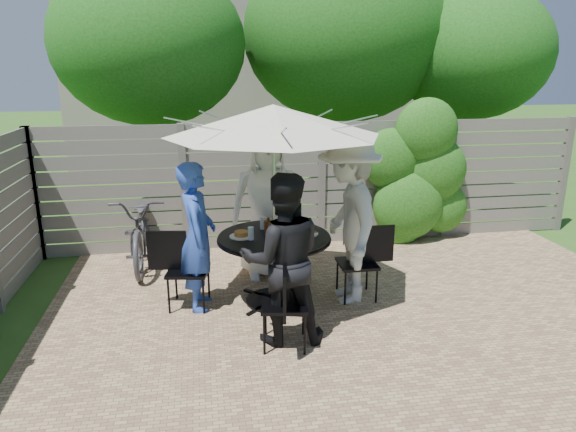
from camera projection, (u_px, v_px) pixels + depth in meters
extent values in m
plane|color=#2F561B|center=(390.00, 342.00, 5.02)|extent=(60.00, 60.00, 0.00)
cube|color=tan|center=(374.00, 318.00, 5.49)|extent=(7.00, 6.00, 0.02)
cube|color=slate|center=(321.00, 184.00, 7.60)|extent=(8.00, 0.10, 1.85)
ellipsoid|color=#165012|center=(415.00, 184.00, 7.69)|extent=(1.20, 0.70, 1.80)
cube|color=#A29287|center=(255.00, 70.00, 15.68)|extent=(10.00, 6.00, 5.00)
ellipsoid|color=#144D11|center=(149.00, 43.00, 8.52)|extent=(3.20, 3.20, 2.72)
ellipsoid|color=#144D11|center=(345.00, 34.00, 9.50)|extent=(3.80, 3.80, 3.23)
ellipsoid|color=#144D11|center=(472.00, 53.00, 9.29)|extent=(2.80, 2.80, 2.38)
cylinder|color=black|center=(274.00, 237.00, 5.64)|extent=(1.28, 1.28, 0.03)
cylinder|color=black|center=(274.00, 270.00, 5.75)|extent=(0.09, 0.09, 0.79)
cylinder|color=black|center=(275.00, 301.00, 5.85)|extent=(0.66, 0.66, 0.04)
cylinder|color=silver|center=(274.00, 214.00, 5.56)|extent=(0.04, 0.04, 2.11)
cone|color=beige|center=(273.00, 120.00, 5.28)|extent=(2.39, 2.39, 0.32)
cube|color=black|center=(267.00, 238.00, 6.63)|extent=(0.48, 0.48, 0.04)
cube|color=black|center=(266.00, 215.00, 6.78)|extent=(0.06, 0.45, 0.46)
imported|color=white|center=(267.00, 204.00, 6.38)|extent=(0.96, 0.65, 1.91)
cube|color=black|center=(188.00, 271.00, 5.62)|extent=(0.50, 0.50, 0.03)
cube|color=black|center=(167.00, 250.00, 5.55)|extent=(0.43, 0.10, 0.44)
imported|color=blue|center=(198.00, 237.00, 5.53)|extent=(0.42, 0.62, 1.65)
cube|color=black|center=(284.00, 304.00, 4.83)|extent=(0.49, 0.49, 0.03)
cube|color=black|center=(284.00, 290.00, 4.56)|extent=(0.10, 0.43, 0.44)
imported|color=black|center=(283.00, 260.00, 4.83)|extent=(0.84, 0.67, 1.68)
cube|color=black|center=(357.00, 264.00, 5.85)|extent=(0.43, 0.43, 0.03)
cube|color=black|center=(376.00, 244.00, 5.82)|extent=(0.42, 0.03, 0.43)
imported|color=silver|center=(348.00, 220.00, 5.69)|extent=(0.76, 1.26, 1.91)
cylinder|color=white|center=(271.00, 225.00, 5.97)|extent=(0.26, 0.26, 0.01)
cylinder|color=#BC7237|center=(271.00, 223.00, 5.96)|extent=(0.15, 0.15, 0.05)
cylinder|color=white|center=(241.00, 236.00, 5.59)|extent=(0.26, 0.26, 0.01)
cylinder|color=#BC7237|center=(241.00, 233.00, 5.58)|extent=(0.15, 0.15, 0.05)
cylinder|color=white|center=(278.00, 246.00, 5.29)|extent=(0.26, 0.26, 0.01)
cylinder|color=#BC7237|center=(278.00, 243.00, 5.28)|extent=(0.15, 0.15, 0.05)
cylinder|color=white|center=(306.00, 234.00, 5.67)|extent=(0.26, 0.26, 0.01)
cylinder|color=#BC7237|center=(307.00, 231.00, 5.66)|extent=(0.15, 0.15, 0.05)
cylinder|color=silver|center=(263.00, 223.00, 5.85)|extent=(0.07, 0.07, 0.14)
cylinder|color=silver|center=(251.00, 233.00, 5.48)|extent=(0.07, 0.07, 0.14)
cylinder|color=silver|center=(286.00, 237.00, 5.38)|extent=(0.07, 0.07, 0.14)
cylinder|color=silver|center=(296.00, 226.00, 5.74)|extent=(0.07, 0.07, 0.14)
cylinder|color=#59280C|center=(268.00, 227.00, 5.65)|extent=(0.09, 0.09, 0.16)
cylinder|color=#C6B293|center=(281.00, 224.00, 5.84)|extent=(0.08, 0.08, 0.12)
imported|color=#333338|center=(143.00, 228.00, 6.92)|extent=(0.69, 1.91, 1.00)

